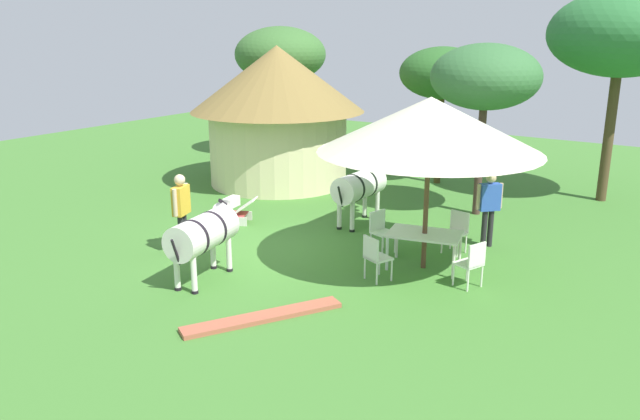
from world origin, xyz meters
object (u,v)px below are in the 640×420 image
at_px(shade_umbrella, 430,125).
at_px(acacia_tree_far_lawn, 486,77).
at_px(standing_watcher, 181,206).
at_px(zebra_by_umbrella, 360,186).
at_px(acacia_tree_left_background, 622,34).
at_px(thatched_hut, 278,108).
at_px(zebra_nearest_camera, 204,233).
at_px(guest_beside_umbrella, 489,203).
at_px(acacia_tree_right_background, 443,74).
at_px(patio_chair_east_end, 457,229).
at_px(striped_lounge_chair, 240,213).
at_px(acacia_tree_behind_hut, 280,55).
at_px(patio_chair_west_end, 472,261).
at_px(patio_dining_table, 425,237).
at_px(patio_chair_near_lawn, 381,229).
at_px(patio_chair_near_hut, 375,255).

bearing_deg(shade_umbrella, acacia_tree_far_lawn, 96.19).
distance_m(standing_watcher, zebra_by_umbrella, 4.47).
xyz_separation_m(standing_watcher, acacia_tree_left_background, (6.72, 9.62, 3.48)).
bearing_deg(thatched_hut, zebra_nearest_camera, -63.22).
bearing_deg(zebra_by_umbrella, acacia_tree_left_background, 52.44).
bearing_deg(zebra_by_umbrella, guest_beside_umbrella, 2.93).
bearing_deg(acacia_tree_right_background, acacia_tree_far_lawn, -49.61).
bearing_deg(standing_watcher, guest_beside_umbrella, 108.05).
xyz_separation_m(patio_chair_east_end, striped_lounge_chair, (-5.33, -0.94, -0.26)).
height_order(guest_beside_umbrella, standing_watcher, standing_watcher).
height_order(zebra_nearest_camera, acacia_tree_behind_hut, acacia_tree_behind_hut).
bearing_deg(striped_lounge_chair, acacia_tree_behind_hut, 4.91).
height_order(patio_chair_west_end, acacia_tree_far_lawn, acacia_tree_far_lawn).
bearing_deg(shade_umbrella, patio_chair_west_end, -21.11).
bearing_deg(guest_beside_umbrella, acacia_tree_left_background, -149.21).
relative_size(thatched_hut, acacia_tree_far_lawn, 1.22).
bearing_deg(zebra_nearest_camera, acacia_tree_right_background, 77.12).
distance_m(guest_beside_umbrella, acacia_tree_right_background, 6.44).
bearing_deg(patio_chair_west_end, striped_lounge_chair, 104.23).
xyz_separation_m(patio_chair_east_end, guest_beside_umbrella, (0.43, 0.73, 0.49)).
bearing_deg(guest_beside_umbrella, standing_watcher, -8.43).
height_order(patio_dining_table, patio_chair_near_lawn, patio_chair_near_lawn).
xyz_separation_m(zebra_by_umbrella, acacia_tree_left_background, (4.58, 5.69, 3.55)).
xyz_separation_m(patio_chair_near_hut, zebra_by_umbrella, (-2.08, 3.04, 0.46)).
relative_size(shade_umbrella, patio_chair_near_lawn, 4.85).
bearing_deg(patio_chair_near_hut, patio_chair_east_end, 97.15).
relative_size(patio_chair_west_end, standing_watcher, 0.52).
relative_size(standing_watcher, acacia_tree_right_background, 0.42).
bearing_deg(thatched_hut, zebra_by_umbrella, -28.80).
xyz_separation_m(standing_watcher, striped_lounge_chair, (-0.42, 2.36, -0.79)).
distance_m(shade_umbrella, guest_beside_umbrella, 2.81).
distance_m(patio_chair_near_hut, striped_lounge_chair, 4.87).
distance_m(standing_watcher, striped_lounge_chair, 2.52).
bearing_deg(patio_chair_west_end, zebra_nearest_camera, 139.98).
xyz_separation_m(shade_umbrella, acacia_tree_far_lawn, (-0.47, 4.32, 0.59)).
bearing_deg(standing_watcher, thatched_hut, 179.94).
bearing_deg(patio_chair_west_end, acacia_tree_left_background, 15.21).
height_order(shade_umbrella, guest_beside_umbrella, shade_umbrella).
height_order(shade_umbrella, acacia_tree_behind_hut, acacia_tree_behind_hut).
distance_m(patio_dining_table, acacia_tree_far_lawn, 5.20).
bearing_deg(standing_watcher, zebra_by_umbrella, 132.54).
bearing_deg(acacia_tree_right_background, patio_chair_near_lawn, -77.10).
bearing_deg(zebra_by_umbrella, acacia_tree_right_background, 92.74).
xyz_separation_m(acacia_tree_far_lawn, acacia_tree_behind_hut, (-9.01, 3.58, 0.21)).
xyz_separation_m(patio_chair_near_hut, guest_beside_umbrella, (1.12, 3.13, 0.49)).
xyz_separation_m(acacia_tree_left_background, acacia_tree_far_lawn, (-2.47, -3.25, -1.01)).
relative_size(thatched_hut, zebra_nearest_camera, 2.34).
bearing_deg(striped_lounge_chair, guest_beside_umbrella, -98.73).
xyz_separation_m(zebra_by_umbrella, acacia_tree_behind_hut, (-6.90, 6.03, 2.75)).
xyz_separation_m(striped_lounge_chair, acacia_tree_left_background, (7.14, 7.26, 4.27)).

